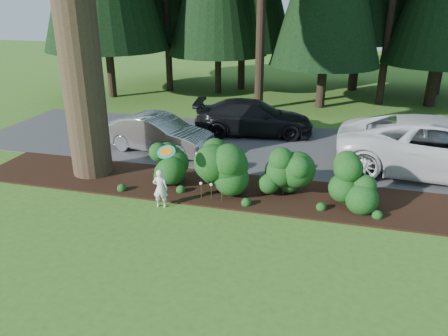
# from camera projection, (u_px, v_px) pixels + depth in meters

# --- Properties ---
(ground) EXTENTS (80.00, 80.00, 0.00)m
(ground) POSITION_uv_depth(u_px,v_px,m) (195.00, 247.00, 10.10)
(ground) COLOR #34641C
(ground) RESTS_ON ground
(mulch_bed) EXTENTS (16.00, 2.50, 0.05)m
(mulch_bed) POSITION_uv_depth(u_px,v_px,m) (229.00, 190.00, 13.01)
(mulch_bed) COLOR black
(mulch_bed) RESTS_ON ground
(driveway) EXTENTS (22.00, 6.00, 0.03)m
(driveway) POSITION_uv_depth(u_px,v_px,m) (256.00, 145.00, 16.82)
(driveway) COLOR #38383A
(driveway) RESTS_ON ground
(shrub_row) EXTENTS (6.53, 1.60, 1.61)m
(shrub_row) POSITION_uv_depth(u_px,v_px,m) (254.00, 169.00, 12.43)
(shrub_row) COLOR #133C12
(shrub_row) RESTS_ON ground
(lily_cluster) EXTENTS (0.69, 0.09, 0.57)m
(lily_cluster) POSITION_uv_depth(u_px,v_px,m) (211.00, 185.00, 12.14)
(lily_cluster) COLOR #133C12
(lily_cluster) RESTS_ON ground
(car_silver_wagon) EXTENTS (4.27, 2.18, 1.34)m
(car_silver_wagon) POSITION_uv_depth(u_px,v_px,m) (159.00, 134.00, 15.93)
(car_silver_wagon) COLOR #A7A7AB
(car_silver_wagon) RESTS_ON driveway
(car_white_suv) EXTENTS (6.71, 3.55, 1.80)m
(car_white_suv) POSITION_uv_depth(u_px,v_px,m) (443.00, 148.00, 13.76)
(car_white_suv) COLOR silver
(car_white_suv) RESTS_ON driveway
(car_dark_suv) EXTENTS (5.06, 2.63, 1.40)m
(car_dark_suv) POSITION_uv_depth(u_px,v_px,m) (254.00, 117.00, 17.91)
(car_dark_suv) COLOR black
(car_dark_suv) RESTS_ON driveway
(child) EXTENTS (0.43, 0.32, 1.10)m
(child) POSITION_uv_depth(u_px,v_px,m) (160.00, 188.00, 11.82)
(child) COLOR white
(child) RESTS_ON ground
(frisbee) EXTENTS (0.48, 0.43, 0.25)m
(frisbee) POSITION_uv_depth(u_px,v_px,m) (166.00, 152.00, 11.28)
(frisbee) COLOR teal
(frisbee) RESTS_ON ground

